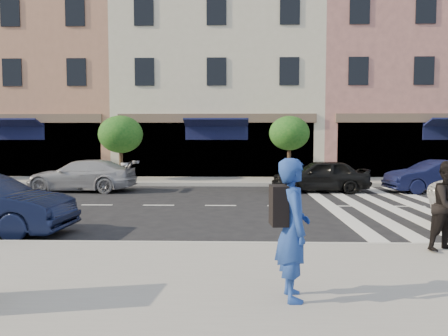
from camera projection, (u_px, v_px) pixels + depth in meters
ground at (214, 233)px, 10.00m from camera, size 120.00×120.00×0.00m
sidewalk_near at (201, 286)px, 6.25m from camera, size 60.00×4.50×0.15m
sidewalk_far at (226, 181)px, 20.96m from camera, size 60.00×3.00×0.15m
building_west_mid at (49, 58)px, 26.75m from camera, size 10.00×9.00×14.00m
building_centre at (220, 83)px, 26.57m from camera, size 11.00×9.00×11.00m
building_east_mid at (419, 65)px, 26.17m from camera, size 13.00×9.00×13.00m
street_tree_wb at (121, 135)px, 20.74m from camera, size 2.10×2.10×3.06m
street_tree_c at (289, 134)px, 20.51m from camera, size 1.90×1.90×3.04m
photographer at (293, 229)px, 5.49m from camera, size 0.48×0.69×1.79m
car_far_left at (82, 176)px, 17.69m from camera, size 4.49×2.07×1.27m
car_far_mid at (320, 176)px, 17.42m from camera, size 3.85×1.58×1.31m
car_far_right at (436, 176)px, 17.30m from camera, size 4.03×1.84×1.28m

